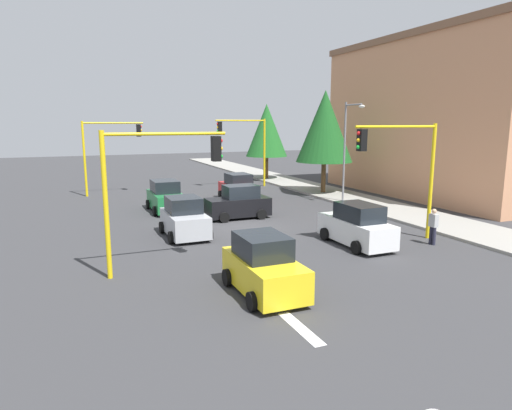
{
  "coord_description": "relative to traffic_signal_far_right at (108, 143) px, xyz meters",
  "views": [
    {
      "loc": [
        22.44,
        -8.59,
        5.61
      ],
      "look_at": [
        0.44,
        0.63,
        1.2
      ],
      "focal_mm": 31.28,
      "sensor_mm": 36.0,
      "label": 1
    }
  ],
  "objects": [
    {
      "name": "car_green",
      "position": [
        8.16,
        2.68,
        -3.16
      ],
      "size": [
        4.03,
        2.1,
        1.98
      ],
      "color": "#1E7238",
      "rests_on": "ground"
    },
    {
      "name": "pedestrian_crossing",
      "position": [
        21.02,
        12.52,
        -3.15
      ],
      "size": [
        0.4,
        0.24,
        1.7
      ],
      "color": "#262638",
      "rests_on": "ground"
    },
    {
      "name": "car_yellow",
      "position": [
        23.5,
        2.82,
        -3.16
      ],
      "size": [
        3.69,
        2.01,
        1.98
      ],
      "color": "yellow",
      "rests_on": "ground"
    },
    {
      "name": "sidewalk_kerb",
      "position": [
        9.0,
        16.21,
        -3.98
      ],
      "size": [
        80.0,
        4.0,
        0.15
      ],
      "primitive_type": "cube",
      "color": "gray",
      "rests_on": "ground"
    },
    {
      "name": "traffic_signal_near_left",
      "position": [
        20.0,
        11.39,
        -0.1
      ],
      "size": [
        0.36,
        4.59,
        5.59
      ],
      "color": "yellow",
      "rests_on": "ground"
    },
    {
      "name": "tree_roadside_mid",
      "position": [
        6.0,
        15.71,
        1.26
      ],
      "size": [
        4.43,
        4.43,
        8.1
      ],
      "color": "brown",
      "rests_on": "ground"
    },
    {
      "name": "traffic_signal_far_right",
      "position": [
        0.0,
        0.0,
        0.0
      ],
      "size": [
        0.36,
        4.59,
        5.74
      ],
      "color": "yellow",
      "rests_on": "ground"
    },
    {
      "name": "apartment_block",
      "position": [
        9.57,
        24.21,
        1.96
      ],
      "size": [
        18.86,
        9.3,
        12.01
      ],
      "color": "tan",
      "rests_on": "ground"
    },
    {
      "name": "tree_roadside_far",
      "position": [
        -4.0,
        15.21,
        0.81
      ],
      "size": [
        4.06,
        4.06,
        7.42
      ],
      "color": "brown",
      "rests_on": "ground"
    },
    {
      "name": "traffic_signal_far_left",
      "position": [
        0.0,
        11.45,
        0.13
      ],
      "size": [
        0.36,
        4.59,
        5.95
      ],
      "color": "yellow",
      "rests_on": "ground"
    },
    {
      "name": "car_red",
      "position": [
        6.14,
        8.37,
        -3.16
      ],
      "size": [
        3.75,
        2.09,
        1.98
      ],
      "color": "red",
      "rests_on": "ground"
    },
    {
      "name": "car_black",
      "position": [
        12.0,
        6.24,
        -3.16
      ],
      "size": [
        1.95,
        3.74,
        1.98
      ],
      "color": "black",
      "rests_on": "ground"
    },
    {
      "name": "traffic_signal_near_right",
      "position": [
        20.0,
        0.06,
        -0.25
      ],
      "size": [
        0.36,
        4.59,
        5.36
      ],
      "color": "yellow",
      "rests_on": "ground"
    },
    {
      "name": "lane_arrow_near",
      "position": [
        25.51,
        2.71,
        -4.05
      ],
      "size": [
        2.4,
        1.1,
        1.1
      ],
      "color": "silver",
      "rests_on": "ground"
    },
    {
      "name": "street_lamp_curbside",
      "position": [
        10.39,
        14.91,
        0.29
      ],
      "size": [
        2.15,
        0.28,
        7.0
      ],
      "color": "slate",
      "rests_on": "ground"
    },
    {
      "name": "ground_plane",
      "position": [
        14.0,
        5.71,
        -4.06
      ],
      "size": [
        120.0,
        120.0,
        0.0
      ],
      "primitive_type": "plane",
      "color": "#353538"
    },
    {
      "name": "car_white",
      "position": [
        19.72,
        9.18,
        -3.16
      ],
      "size": [
        4.19,
        1.93,
        1.98
      ],
      "color": "white",
      "rests_on": "ground"
    },
    {
      "name": "car_silver",
      "position": [
        15.02,
        2.22,
        -3.16
      ],
      "size": [
        3.62,
        2.09,
        1.98
      ],
      "color": "#B2B5BA",
      "rests_on": "ground"
    }
  ]
}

